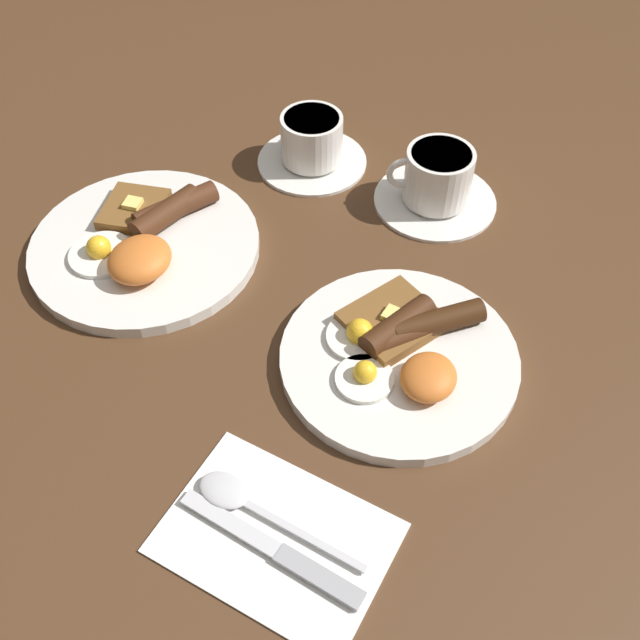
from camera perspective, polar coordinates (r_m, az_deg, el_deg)
The scene contains 8 objects.
ground_plane at distance 0.79m, azimuth 5.99°, elevation -3.31°, with size 3.00×3.00×0.00m, color #4C301C.
breakfast_plate_near at distance 0.79m, azimuth 6.19°, elevation -2.43°, with size 0.25×0.25×0.04m.
breakfast_plate_far at distance 0.92m, azimuth -13.19°, elevation 5.76°, with size 0.27×0.27×0.05m.
teacup_near at distance 0.96m, azimuth 8.88°, elevation 10.33°, with size 0.16×0.16×0.08m.
teacup_far at distance 1.02m, azimuth -0.61°, elevation 13.28°, with size 0.15×0.15×0.07m.
napkin at distance 0.69m, azimuth -3.36°, elevation -16.19°, with size 0.14×0.20×0.01m, color white.
knife at distance 0.68m, azimuth -3.09°, elevation -17.30°, with size 0.03×0.19×0.01m.
spoon at distance 0.70m, azimuth -6.09°, elevation -13.43°, with size 0.04×0.18×0.01m.
Camera 1 is at (-0.47, -0.14, 0.63)m, focal length 42.00 mm.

